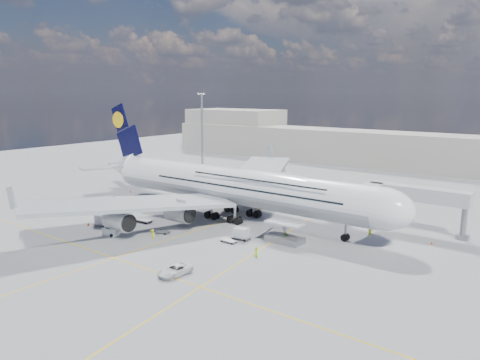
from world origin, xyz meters
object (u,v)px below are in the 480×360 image
Objects in this scene: catering_truck_inner at (248,188)px; crew_wing at (132,225)px; light_mast at (202,132)px; catering_truck_outer at (279,176)px; cargo_loader at (284,235)px; crew_nose at (370,231)px; cone_wing_left_outer at (225,187)px; crew_van at (256,252)px; cone_nose at (432,243)px; dolly_nose_far at (241,233)px; cone_wing_left_inner at (231,203)px; service_van at (175,270)px; dolly_nose_near at (229,240)px; cone_wing_right_inner at (121,226)px; baggage_tug at (110,231)px; dolly_row_a at (144,220)px; dolly_row_c at (163,232)px; dolly_row_b at (102,220)px; dolly_back at (118,199)px; cone_wing_right_outer at (88,224)px; cone_tail at (130,191)px; jet_bridge at (397,195)px; crew_loader at (284,238)px; airliner at (234,185)px; crew_tug at (152,234)px.

crew_wing is (-0.43, -36.60, -1.17)m from catering_truck_inner.
catering_truck_inner is at bearing -28.45° from light_mast.
cargo_loader is at bearing -67.92° from catering_truck_outer.
crew_nose is 50.79m from cone_wing_left_outer.
crew_van is 3.20× the size of cone_nose.
cone_wing_left_inner is (-17.88, 19.60, -0.84)m from dolly_nose_far.
dolly_nose_near is at bearing 105.29° from service_van.
cone_wing_right_inner is (27.11, -53.41, -12.89)m from light_mast.
catering_truck_inner reaches higher than baggage_tug.
catering_truck_inner is (2.28, 32.01, 1.59)m from dolly_row_a.
cargo_loader is 31.24m from baggage_tug.
crew_van is at bearing -44.75° from dolly_nose_far.
dolly_row_c is 47.40m from cone_nose.
cone_nose is (10.09, 2.24, -0.69)m from crew_nose.
crew_wing is (-19.69, -4.94, 0.47)m from dolly_nose_near.
dolly_row_b is 1.29× the size of dolly_back.
dolly_nose_far is 5.50× the size of cone_wing_right_outer.
dolly_row_c is at bearing -5.04° from dolly_row_b.
cone_wing_right_inner is (-2.58, -0.48, -0.49)m from crew_wing.
cone_tail is (-33.05, 19.67, -0.07)m from dolly_row_c.
crew_van is at bearing -71.94° from catering_truck_outer.
baggage_tug is (-20.09, -12.60, -0.32)m from dolly_nose_far.
cone_wing_right_inner is at bearing -145.50° from jet_bridge.
cargo_loader reaches higher than crew_loader.
dolly_back is 6.13× the size of cone_tail.
catering_truck_inner reaches higher than crew_wing.
cargo_loader is at bearing -33.41° from cone_wing_left_inner.
cargo_loader is at bearing -23.23° from airliner.
crew_tug is at bearing -83.98° from catering_truck_inner.
service_van is at bearing -35.69° from dolly_row_a.
jet_bridge reaches higher than catering_truck_inner.
cone_wing_left_outer is at bearing 36.66° from crew_wing.
cone_wing_left_outer is (-3.84, 42.17, -0.89)m from dolly_row_b.
airliner is at bearing -168.87° from cone_nose.
cargo_loader reaches higher than cone_wing_left_inner.
cone_wing_left_outer is (9.06, 28.32, -0.70)m from dolly_back.
crew_nose is (37.48, 28.13, 0.15)m from baggage_tug.
dolly_back reaches higher than crew_wing.
dolly_back is at bearing 131.76° from baggage_tug.
airliner is at bearing -66.52° from catering_truck_inner.
cargo_loader reaches higher than cone_wing_right_outer.
cargo_loader is 23.07m from crew_tug.
catering_truck_inner is 11.12× the size of cone_wing_right_inner.
dolly_row_a is at bearing -125.79° from crew_loader.
service_van is at bearing -33.39° from cone_tail.
dolly_back is 47.84m from catering_truck_outer.
crew_van is 36.67m from cone_wing_right_outer.
cone_wing_right_inner is at bearing -63.09° from light_mast.
crew_van is (27.51, 6.95, 0.04)m from baggage_tug.
crew_nose reaches higher than dolly_nose_near.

